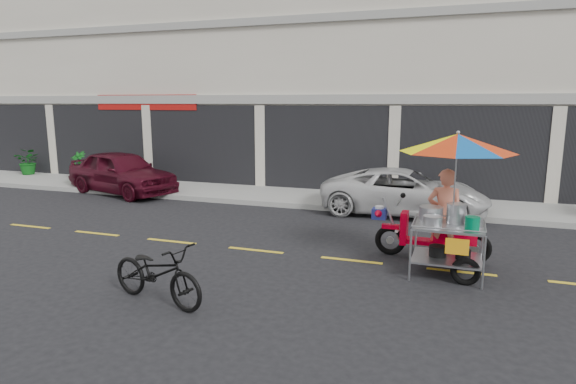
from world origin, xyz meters
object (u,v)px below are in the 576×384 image
(maroon_sedan, at_px, (122,172))
(near_bicycle, at_px, (157,273))
(white_pickup, at_px, (404,192))
(food_vendor_rig, at_px, (450,183))

(maroon_sedan, relative_size, near_bicycle, 2.32)
(white_pickup, height_order, food_vendor_rig, food_vendor_rig)
(white_pickup, relative_size, near_bicycle, 2.44)
(near_bicycle, height_order, food_vendor_rig, food_vendor_rig)
(maroon_sedan, distance_m, white_pickup, 9.19)
(food_vendor_rig, bearing_deg, white_pickup, 106.52)
(near_bicycle, bearing_deg, white_pickup, -8.22)
(white_pickup, distance_m, food_vendor_rig, 4.52)
(white_pickup, height_order, near_bicycle, white_pickup)
(maroon_sedan, xyz_separation_m, food_vendor_rig, (10.34, -4.29, 0.88))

